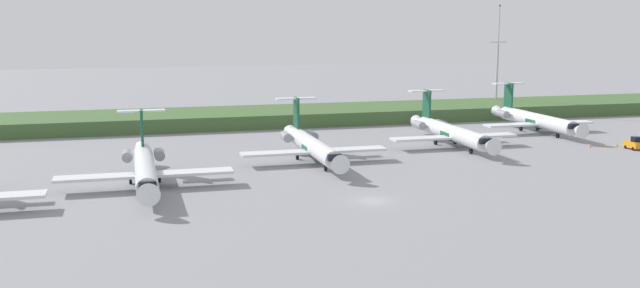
{
  "coord_description": "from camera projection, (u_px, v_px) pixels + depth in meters",
  "views": [
    {
      "loc": [
        -28.07,
        -78.86,
        21.33
      ],
      "look_at": [
        0.0,
        24.51,
        3.0
      ],
      "focal_mm": 39.59,
      "sensor_mm": 36.0,
      "label": 1
    }
  ],
  "objects": [
    {
      "name": "ground_plane",
      "position": [
        311.0,
        157.0,
        114.4
      ],
      "size": [
        500.0,
        500.0,
        0.0
      ],
      "primitive_type": "plane",
      "color": "gray"
    },
    {
      "name": "baggage_tug",
      "position": [
        634.0,
        144.0,
        120.87
      ],
      "size": [
        1.72,
        3.2,
        2.3
      ],
      "color": "orange",
      "rests_on": "ground"
    },
    {
      "name": "safety_cone_front_marker",
      "position": [
        590.0,
        146.0,
        122.81
      ],
      "size": [
        0.44,
        0.44,
        0.55
      ],
      "primitive_type": "cone",
      "color": "orange",
      "rests_on": "ground"
    },
    {
      "name": "regional_jet_second",
      "position": [
        145.0,
        167.0,
        93.39
      ],
      "size": [
        22.81,
        31.0,
        9.0
      ],
      "color": "silver",
      "rests_on": "ground"
    },
    {
      "name": "regional_jet_fifth",
      "position": [
        535.0,
        119.0,
        140.22
      ],
      "size": [
        22.81,
        31.0,
        9.0
      ],
      "color": "silver",
      "rests_on": "ground"
    },
    {
      "name": "antenna_mast",
      "position": [
        497.0,
        68.0,
        172.08
      ],
      "size": [
        4.4,
        0.5,
        25.86
      ],
      "color": "#B2B2B7",
      "rests_on": "ground"
    },
    {
      "name": "regional_jet_fourth",
      "position": [
        450.0,
        132.0,
        124.06
      ],
      "size": [
        22.81,
        31.0,
        9.0
      ],
      "color": "silver",
      "rests_on": "ground"
    },
    {
      "name": "safety_cone_rear_marker",
      "position": [
        617.0,
        145.0,
        123.77
      ],
      "size": [
        0.44,
        0.44,
        0.55
      ],
      "primitive_type": "cone",
      "color": "orange",
      "rests_on": "ground"
    },
    {
      "name": "safety_cone_mid_marker",
      "position": [
        603.0,
        145.0,
        123.62
      ],
      "size": [
        0.44,
        0.44,
        0.55
      ],
      "primitive_type": "cone",
      "color": "orange",
      "rests_on": "ground"
    },
    {
      "name": "grass_berm",
      "position": [
        264.0,
        117.0,
        152.71
      ],
      "size": [
        320.0,
        20.0,
        2.89
      ],
      "primitive_type": "cube",
      "color": "#426033",
      "rests_on": "ground"
    },
    {
      "name": "regional_jet_third",
      "position": [
        312.0,
        145.0,
        110.33
      ],
      "size": [
        22.81,
        31.0,
        9.0
      ],
      "color": "silver",
      "rests_on": "ground"
    }
  ]
}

